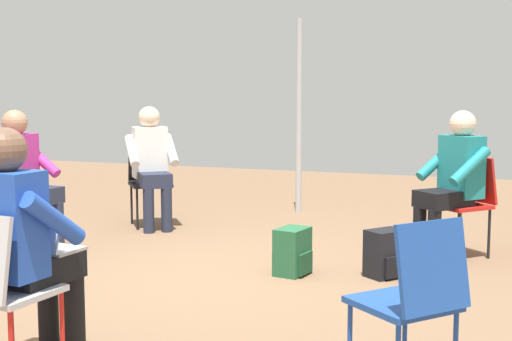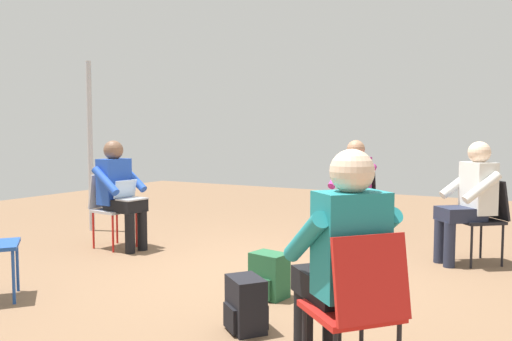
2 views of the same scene
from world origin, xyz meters
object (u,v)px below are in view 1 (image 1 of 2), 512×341
chair_southwest (414,295)px  person_in_white (152,160)px  chair_northeast (149,178)px  person_in_teal (453,176)px  backpack_near_laptop_user (385,256)px  person_with_laptop (22,237)px  person_in_magenta (25,173)px  chair_southeast (467,198)px  chair_north (11,195)px  backpack_by_empty_chair (292,254)px

chair_southwest → person_in_white: 4.46m
chair_northeast → person_in_white: 0.26m
person_in_teal → backpack_near_laptop_user: size_ratio=3.44×
person_with_laptop → person_in_magenta: bearing=133.7°
person_with_laptop → chair_northeast: bearing=115.5°
chair_southeast → chair_north: 3.94m
person_with_laptop → backpack_by_empty_chair: (2.28, -0.67, -0.53)m
person_in_magenta → person_in_teal: size_ratio=1.00×
person_in_teal → person_in_white: (0.28, 3.00, 0.00)m
chair_northeast → backpack_near_laptop_user: 2.98m
chair_southwest → backpack_by_empty_chair: chair_southwest is taller
person_in_teal → person_in_white: bearing=36.4°
person_in_magenta → person_in_teal: 3.64m
person_in_white → backpack_near_laptop_user: size_ratio=3.44×
person_with_laptop → person_in_white: 3.76m
chair_southeast → person_in_teal: bearing=90.0°
chair_southeast → chair_northeast: size_ratio=1.00×
chair_southeast → chair_northeast: 3.23m
chair_northeast → person_in_white: bearing=90.0°
chair_southwest → person_with_laptop: person_with_laptop is taller
chair_north → backpack_by_empty_chair: size_ratio=2.36×
person_in_teal → backpack_by_empty_chair: bearing=84.1°
chair_north → person_in_teal: size_ratio=0.69×
chair_southeast → backpack_near_laptop_user: (-0.93, 0.51, -0.34)m
person_in_magenta → backpack_by_empty_chair: (0.11, -2.39, -0.54)m
backpack_near_laptop_user → backpack_by_empty_chair: same height
chair_southeast → backpack_by_empty_chair: bearing=84.7°
person_in_magenta → person_in_white: bearing=165.4°
person_with_laptop → person_in_teal: same height
chair_southeast → chair_southwest: bearing=131.7°
chair_north → person_in_magenta: size_ratio=0.69×
chair_southwest → backpack_near_laptop_user: size_ratio=2.36×
person_in_white → backpack_near_laptop_user: bearing=117.2°
person_with_laptop → backpack_by_empty_chair: 2.43m
chair_north → person_with_laptop: person_with_laptop is taller
person_in_magenta → backpack_near_laptop_user: bearing=99.8°
chair_north → backpack_by_empty_chair: chair_north is taller
backpack_by_empty_chair → person_in_teal: bearing=-47.6°
person_in_magenta → backpack_by_empty_chair: size_ratio=3.44×
chair_north → backpack_near_laptop_user: 3.26m
chair_north → person_in_magenta: bearing=90.0°
person_in_magenta → chair_north: bearing=-90.0°
person_in_white → backpack_by_empty_chair: bearing=106.4°
backpack_near_laptop_user → person_in_teal: bearing=-26.5°
person_in_teal → backpack_near_laptop_user: bearing=105.2°
person_in_teal → backpack_near_laptop_user: 1.05m
person_in_magenta → backpack_by_empty_chair: person_in_magenta is taller
backpack_near_laptop_user → backpack_by_empty_chair: (-0.18, 0.68, 0.00)m
backpack_near_laptop_user → person_in_white: bearing=67.3°
person_in_teal → person_in_magenta: bearing=59.3°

